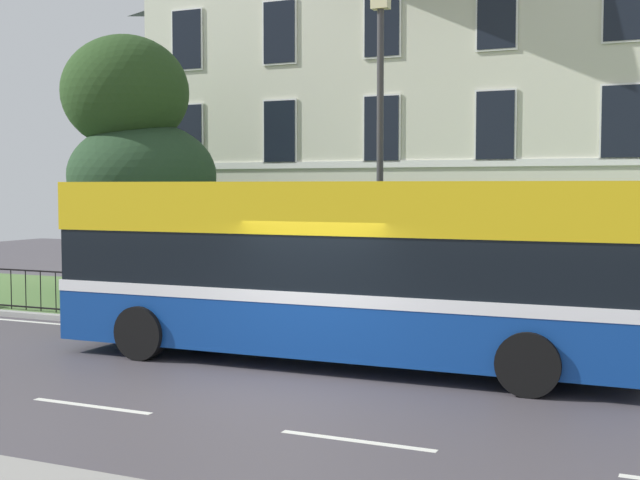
# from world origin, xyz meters

# --- Properties ---
(ground_plane) EXTENTS (60.00, 56.00, 0.18)m
(ground_plane) POSITION_xyz_m (0.00, 1.33, -0.01)
(ground_plane) COLOR #454147
(georgian_townhouse) EXTENTS (20.13, 10.00, 11.34)m
(georgian_townhouse) POSITION_xyz_m (-1.26, 17.13, 5.82)
(georgian_townhouse) COLOR beige
(georgian_townhouse) RESTS_ON ground_plane
(iron_verge_railing) EXTENTS (19.13, 0.04, 0.97)m
(iron_verge_railing) POSITION_xyz_m (-1.26, 4.40, 0.62)
(iron_verge_railing) COLOR black
(iron_verge_railing) RESTS_ON ground_plane
(evergreen_tree) EXTENTS (4.34, 4.34, 7.65)m
(evergreen_tree) POSITION_xyz_m (-8.72, 8.52, 3.06)
(evergreen_tree) COLOR #423328
(evergreen_tree) RESTS_ON ground_plane
(single_decker_bus) EXTENTS (10.36, 2.79, 3.14)m
(single_decker_bus) POSITION_xyz_m (0.05, 2.41, 1.66)
(single_decker_bus) COLOR navy
(single_decker_bus) RESTS_ON ground_plane
(street_lamp_post) EXTENTS (0.36, 0.24, 6.89)m
(street_lamp_post) POSITION_xyz_m (-0.40, 5.37, 4.06)
(street_lamp_post) COLOR #333338
(street_lamp_post) RESTS_ON ground_plane
(litter_bin) EXTENTS (0.48, 0.48, 1.03)m
(litter_bin) POSITION_xyz_m (-7.29, 5.36, 0.64)
(litter_bin) COLOR #23472D
(litter_bin) RESTS_ON ground_plane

